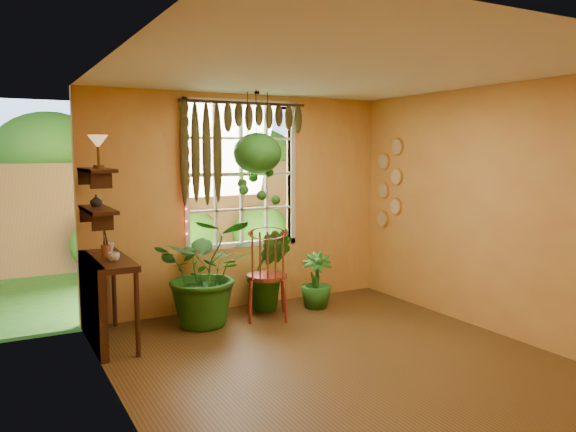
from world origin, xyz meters
name	(u,v)px	position (x,y,z in m)	size (l,w,h in m)	color
floor	(339,362)	(0.00, 0.00, 0.00)	(4.50, 4.50, 0.00)	brown
ceiling	(342,71)	(0.00, 0.00, 2.70)	(4.50, 4.50, 0.00)	white
wall_back	(242,202)	(0.00, 2.25, 1.35)	(4.00, 4.00, 0.00)	gold
wall_left	(119,236)	(-2.00, 0.00, 1.35)	(4.50, 4.50, 0.00)	gold
wall_right	(494,210)	(2.00, 0.00, 1.35)	(4.50, 4.50, 0.00)	gold
window	(241,174)	(0.00, 2.28, 1.70)	(1.52, 0.10, 1.86)	white
valance_vine	(238,128)	(-0.08, 2.16, 2.28)	(1.70, 0.12, 1.10)	#3B1C10
string_lights	(185,171)	(-0.76, 2.19, 1.75)	(0.03, 0.03, 1.54)	#FF2633
wall_plates	(389,184)	(1.98, 1.79, 1.55)	(0.04, 0.32, 1.10)	#FFF7D0
counter_ledge	(98,292)	(-1.91, 1.60, 0.55)	(0.40, 1.20, 0.90)	#3B1C10
shelf_lower	(98,210)	(-1.88, 1.60, 1.40)	(0.25, 0.90, 0.04)	#3B1C10
shelf_upper	(96,170)	(-1.88, 1.60, 1.80)	(0.25, 0.90, 0.04)	#3B1C10
backyard	(161,187)	(0.24, 6.87, 1.28)	(14.00, 10.00, 12.00)	#1B5217
windsor_chair	(267,288)	(0.02, 1.58, 0.37)	(0.64, 0.65, 1.29)	maroon
potted_plant_left	(207,271)	(-0.70, 1.69, 0.63)	(1.13, 0.98, 1.25)	#1F4E14
potted_plant_mid	(269,269)	(0.21, 1.91, 0.52)	(0.58, 0.46, 1.05)	#1F4E14
potted_plant_right	(316,280)	(0.78, 1.71, 0.35)	(0.39, 0.39, 0.70)	#1F4E14
hanging_basket	(257,159)	(0.04, 1.87, 1.90)	(0.58, 0.58, 1.38)	black
cup_a	(114,257)	(-1.78, 1.37, 0.95)	(0.12, 0.12, 0.09)	silver
cup_b	(109,248)	(-1.72, 1.92, 0.95)	(0.11, 0.11, 0.10)	beige
brush_jar	(106,243)	(-1.80, 1.67, 1.04)	(0.10, 0.10, 0.36)	brown
shelf_vase	(96,201)	(-1.87, 1.72, 1.48)	(0.12, 0.12, 0.13)	#B2AD99
tiffany_lamp	(98,144)	(-1.86, 1.55, 2.06)	(0.20, 0.20, 0.33)	brown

